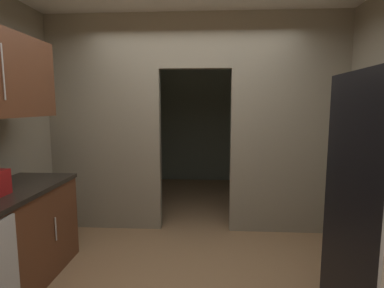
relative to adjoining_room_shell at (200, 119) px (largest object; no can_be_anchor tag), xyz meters
The scene contains 2 objects.
kitchen_partition 1.87m from the adjoining_room_shell, 90.07° to the right, with size 3.70×0.12×2.71m.
adjoining_room_shell is the anchor object (origin of this frame).
Camera 1 is at (0.19, -2.31, 1.59)m, focal length 27.69 mm.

